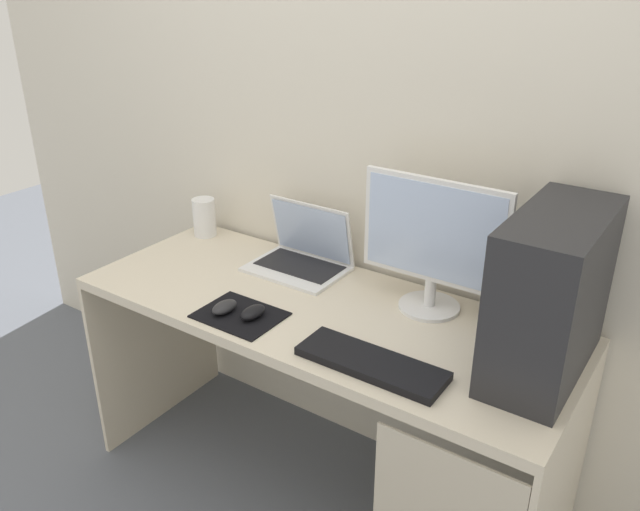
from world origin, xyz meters
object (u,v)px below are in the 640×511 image
at_px(keyboard, 371,363).
at_px(mouse_left, 253,312).
at_px(laptop, 302,256).
at_px(mouse_right, 224,307).
at_px(pc_tower, 551,295).
at_px(monitor, 433,243).
at_px(speaker, 204,217).

bearing_deg(keyboard, mouse_left, 177.37).
relative_size(laptop, mouse_right, 3.52).
distance_m(keyboard, mouse_right, 0.53).
height_order(mouse_left, mouse_right, same).
xyz_separation_m(pc_tower, keyboard, (-0.38, -0.26, -0.21)).
height_order(monitor, keyboard, monitor).
relative_size(monitor, speaker, 3.09).
xyz_separation_m(laptop, mouse_left, (0.09, -0.38, -0.02)).
relative_size(pc_tower, speaker, 3.12).
height_order(pc_tower, laptop, pc_tower).
relative_size(monitor, laptop, 1.39).
xyz_separation_m(keyboard, mouse_right, (-0.53, -0.01, 0.01)).
distance_m(pc_tower, mouse_left, 0.87).
bearing_deg(keyboard, speaker, 157.26).
height_order(keyboard, mouse_right, mouse_right).
bearing_deg(monitor, keyboard, -87.99).
relative_size(mouse_left, mouse_right, 1.00).
distance_m(pc_tower, keyboard, 0.51).
relative_size(pc_tower, monitor, 1.01).
bearing_deg(mouse_left, keyboard, -2.63).
bearing_deg(speaker, laptop, -2.93).
relative_size(speaker, mouse_left, 1.58).
xyz_separation_m(speaker, mouse_left, (0.59, -0.41, -0.05)).
bearing_deg(keyboard, mouse_right, -179.46).
height_order(speaker, mouse_right, speaker).
bearing_deg(monitor, pc_tower, -17.17).
bearing_deg(speaker, monitor, -2.74).
bearing_deg(laptop, mouse_left, -76.87).
bearing_deg(speaker, pc_tower, -6.90).
height_order(laptop, mouse_right, laptop).
distance_m(monitor, mouse_left, 0.59).
bearing_deg(mouse_right, keyboard, 0.54).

